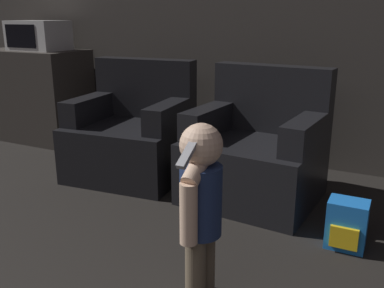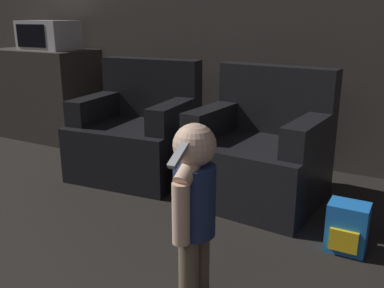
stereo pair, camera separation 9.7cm
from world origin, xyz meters
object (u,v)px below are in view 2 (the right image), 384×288
(microwave, at_px, (49,35))
(person_toddler, at_px, (194,201))
(armchair_right, at_px, (259,154))
(armchair_left, at_px, (137,135))
(toy_backpack, at_px, (347,228))

(microwave, bearing_deg, person_toddler, -33.47)
(armchair_right, bearing_deg, microwave, 173.56)
(armchair_left, height_order, microwave, microwave)
(armchair_left, bearing_deg, microwave, 156.18)
(armchair_right, xyz_separation_m, person_toddler, (0.15, -1.26, 0.17))
(person_toddler, bearing_deg, armchair_left, -135.55)
(microwave, bearing_deg, armchair_left, -18.75)
(microwave, bearing_deg, toy_backpack, -16.59)
(armchair_right, height_order, toy_backpack, armchair_right)
(armchair_right, height_order, person_toddler, armchair_right)
(armchair_left, relative_size, toy_backpack, 3.33)
(person_toddler, bearing_deg, toy_backpack, 146.32)
(toy_backpack, bearing_deg, microwave, 163.41)
(armchair_left, height_order, person_toddler, armchair_left)
(toy_backpack, height_order, microwave, microwave)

